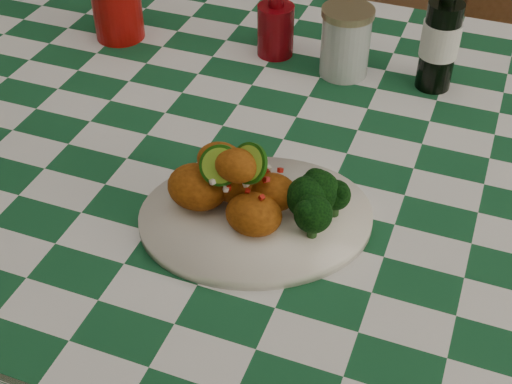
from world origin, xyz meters
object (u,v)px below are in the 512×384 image
at_px(beer_bottle, 443,27).
at_px(wooden_chair_left, 217,60).
at_px(fried_chicken_pile, 240,181).
at_px(ketchup_bottle, 276,19).
at_px(plate, 256,218).
at_px(dining_table, 278,304).
at_px(mason_jar, 345,42).

xyz_separation_m(beer_bottle, wooden_chair_left, (-0.60, 0.44, -0.42)).
height_order(fried_chicken_pile, ketchup_bottle, ketchup_bottle).
distance_m(plate, fried_chicken_pile, 0.06).
relative_size(dining_table, plate, 5.27).
xyz_separation_m(dining_table, plate, (0.03, -0.19, 0.40)).
bearing_deg(mason_jar, plate, -90.76).
distance_m(plate, ketchup_bottle, 0.46).
height_order(fried_chicken_pile, wooden_chair_left, wooden_chair_left).
height_order(plate, mason_jar, mason_jar).
bearing_deg(dining_table, fried_chicken_pile, -88.38).
distance_m(plate, beer_bottle, 0.47).
bearing_deg(beer_bottle, ketchup_bottle, 178.31).
bearing_deg(dining_table, ketchup_bottle, 112.39).
distance_m(ketchup_bottle, mason_jar, 0.14).
height_order(ketchup_bottle, wooden_chair_left, wooden_chair_left).
xyz_separation_m(dining_table, ketchup_bottle, (-0.10, 0.25, 0.46)).
bearing_deg(ketchup_bottle, plate, -73.60).
xyz_separation_m(mason_jar, wooden_chair_left, (-0.45, 0.45, -0.37)).
distance_m(dining_table, plate, 0.45).
bearing_deg(mason_jar, beer_bottle, 4.95).
relative_size(beer_bottle, wooden_chair_left, 0.24).
distance_m(plate, wooden_chair_left, 1.03).
bearing_deg(beer_bottle, mason_jar, -175.05).
xyz_separation_m(ketchup_bottle, wooden_chair_left, (-0.31, 0.43, -0.38)).
relative_size(plate, fried_chicken_pile, 2.02).
xyz_separation_m(plate, ketchup_bottle, (-0.13, 0.44, 0.06)).
xyz_separation_m(fried_chicken_pile, beer_bottle, (0.18, 0.43, 0.04)).
bearing_deg(plate, mason_jar, 89.24).
bearing_deg(plate, ketchup_bottle, 106.40).
distance_m(mason_jar, wooden_chair_left, 0.74).
bearing_deg(fried_chicken_pile, ketchup_bottle, 103.69).
distance_m(ketchup_bottle, beer_bottle, 0.29).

